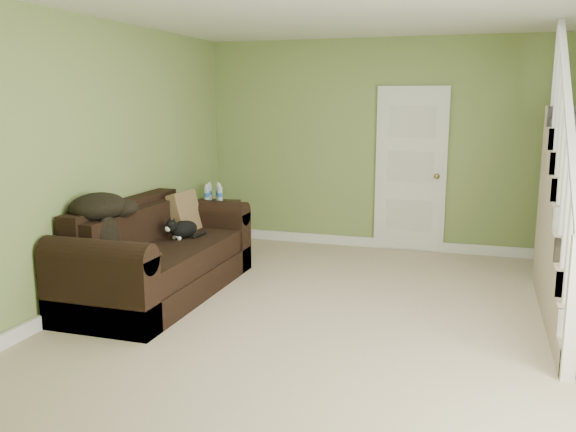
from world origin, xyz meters
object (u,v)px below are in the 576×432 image
Objects in this scene: banana at (152,256)px; sofa at (157,260)px; cat at (183,229)px; side_table at (216,226)px.

sofa is at bearing 104.70° from banana.
sofa is 0.43m from cat.
side_table reaches higher than cat.
cat is at bearing 86.83° from banana.
side_table reaches higher than banana.
sofa reaches higher than cat.
sofa is at bearing -85.24° from side_table.
sofa is 1.70m from side_table.
cat is at bearing 71.34° from sofa.
banana is (0.23, -0.47, 0.17)m from sofa.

